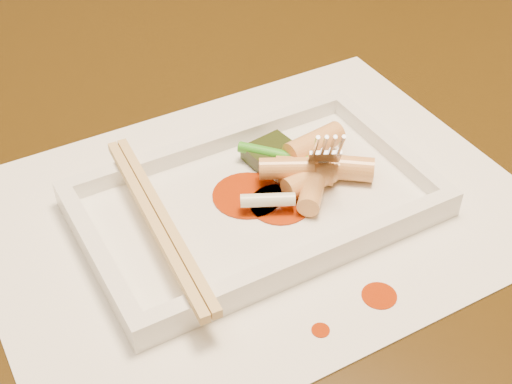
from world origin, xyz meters
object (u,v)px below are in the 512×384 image
placemat (256,211)px  plate_base (256,206)px  fork (327,82)px  chopstick_a (153,222)px  table (88,227)px

placemat → plate_base: (0.00, 0.00, 0.00)m
fork → chopstick_a: bearing=-173.2°
placemat → table: bearing=121.7°
table → placemat: bearing=-58.3°
table → plate_base: plate_base is taller
table → placemat: 0.21m
placemat → plate_base: bearing=0.0°
placemat → chopstick_a: bearing=180.0°
fork → plate_base: bearing=-165.6°
table → plate_base: 0.21m
placemat → chopstick_a: 0.09m
plate_base → chopstick_a: (-0.08, 0.00, 0.02)m
table → chopstick_a: (0.01, -0.16, 0.13)m
table → plate_base: bearing=-58.3°
table → chopstick_a: bearing=-84.9°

